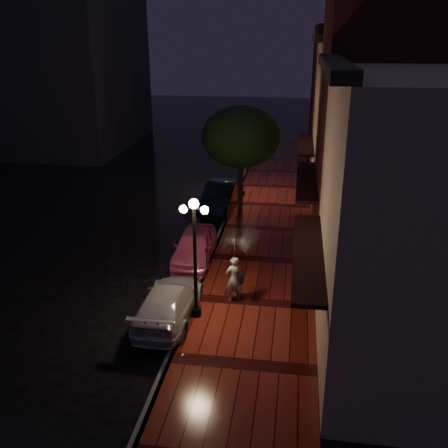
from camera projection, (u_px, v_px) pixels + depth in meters
The scene contains 15 objects.
ground at pixel (211, 259), 22.26m from camera, with size 120.00×120.00×0.00m, color black.
sidewalk at pixel (261, 261), 21.92m from camera, with size 4.50×60.00×0.15m, color #460F0C.
curb at pixel (211, 257), 22.23m from camera, with size 0.25×60.00×0.15m, color #595451.
storefront_near at pixel (415, 227), 14.23m from camera, with size 5.00×8.00×8.50m, color gray.
storefront_mid at pixel (380, 132), 21.17m from camera, with size 5.00×8.00×11.00m, color #511914.
storefront_far at pixel (358, 124), 28.91m from camera, with size 5.00×8.00×9.00m, color #8C5951.
storefront_extra at pixel (346, 95), 37.97m from camera, with size 5.00×12.00×10.00m, color #511914.
streetlamp_near at pixel (195, 252), 16.66m from camera, with size 0.96×0.36×4.31m.
streetlamp_far at pixel (242, 156), 29.58m from camera, with size 0.96×0.36×4.31m.
street_tree at pixel (241, 139), 26.18m from camera, with size 4.16×4.16×5.80m.
pink_car at pixel (195, 246), 21.87m from camera, with size 1.66×4.12×1.40m, color pink.
navy_car at pixel (220, 196), 28.21m from camera, with size 1.65×4.74×1.56m, color black.
silver_car at pixel (169, 303), 17.38m from camera, with size 1.81×4.46×1.29m, color #B4B5BD.
woman_with_umbrella at pixel (234, 260), 17.92m from camera, with size 1.04×1.06×2.49m.
parking_meter at pixel (207, 259), 20.23m from camera, with size 0.13×0.11×1.17m.
Camera 1 is at (3.55, -19.91, 9.45)m, focal length 40.00 mm.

